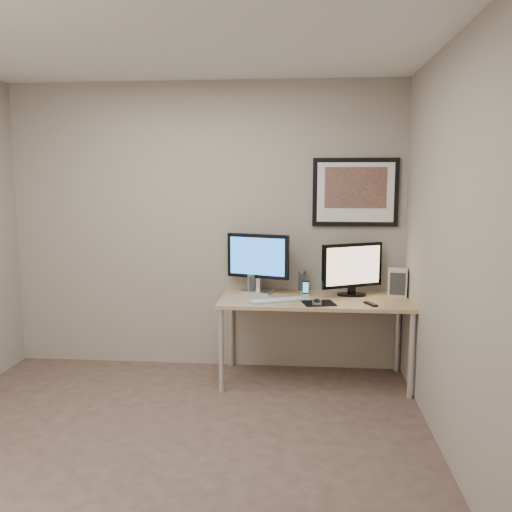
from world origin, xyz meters
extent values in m
plane|color=#4C392F|center=(0.00, 0.00, 0.00)|extent=(3.60, 3.60, 0.00)
plane|color=white|center=(0.00, 0.00, 2.60)|extent=(3.60, 3.60, 0.00)
plane|color=gray|center=(0.00, 1.70, 1.30)|extent=(3.60, 0.00, 3.60)
plane|color=gray|center=(1.80, 0.00, 1.30)|extent=(0.00, 3.40, 3.40)
cube|color=#9C704B|center=(1.00, 1.35, 0.71)|extent=(1.60, 0.70, 0.03)
cylinder|color=silver|center=(0.24, 1.04, 0.35)|extent=(0.04, 0.04, 0.70)
cylinder|color=silver|center=(0.24, 1.66, 0.35)|extent=(0.04, 0.04, 0.70)
cylinder|color=silver|center=(1.76, 1.04, 0.35)|extent=(0.04, 0.04, 0.70)
cylinder|color=silver|center=(1.76, 1.66, 0.35)|extent=(0.04, 0.04, 0.70)
cube|color=black|center=(1.35, 1.68, 1.62)|extent=(0.75, 0.03, 0.60)
cube|color=white|center=(1.35, 1.67, 1.62)|extent=(0.67, 0.00, 0.52)
cube|color=orange|center=(1.35, 1.66, 1.66)|extent=(0.54, 0.00, 0.36)
cube|color=#BCBCC1|center=(0.50, 1.54, 0.74)|extent=(0.31, 0.26, 0.02)
cube|color=#BCBCC1|center=(0.50, 1.54, 0.81)|extent=(0.06, 0.05, 0.11)
cube|color=black|center=(0.50, 1.54, 1.06)|extent=(0.56, 0.21, 0.39)
cube|color=#195AAC|center=(0.50, 1.52, 1.06)|extent=(0.49, 0.16, 0.33)
cube|color=black|center=(1.32, 1.49, 0.74)|extent=(0.28, 0.24, 0.02)
cube|color=black|center=(1.32, 1.49, 0.78)|extent=(0.07, 0.07, 0.06)
cube|color=black|center=(1.32, 1.49, 1.00)|extent=(0.53, 0.30, 0.38)
cube|color=tan|center=(1.32, 1.47, 1.00)|extent=(0.47, 0.25, 0.33)
cylinder|color=#BCBCC1|center=(0.44, 1.54, 0.81)|extent=(0.09, 0.09, 0.17)
cylinder|color=#BCBCC1|center=(0.90, 1.62, 0.83)|extent=(0.09, 0.09, 0.19)
cube|color=black|center=(0.92, 1.46, 0.80)|extent=(0.07, 0.07, 0.13)
cube|color=#B7B7BC|center=(0.69, 1.22, 0.74)|extent=(0.49, 0.30, 0.02)
cube|color=black|center=(1.03, 1.17, 0.73)|extent=(0.30, 0.28, 0.00)
ellipsoid|color=black|center=(1.01, 1.14, 0.75)|extent=(0.07, 0.12, 0.04)
cube|color=black|center=(1.45, 1.15, 0.74)|extent=(0.10, 0.16, 0.02)
cube|color=silver|center=(1.71, 1.49, 0.85)|extent=(0.17, 0.14, 0.24)
camera|label=1|loc=(0.90, -3.18, 1.74)|focal=38.00mm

